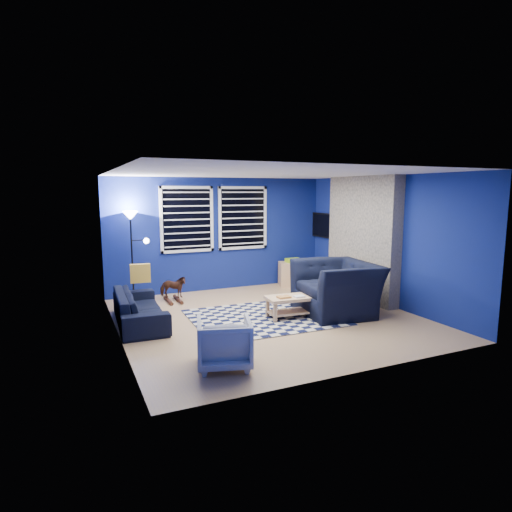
{
  "coord_description": "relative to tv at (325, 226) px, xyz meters",
  "views": [
    {
      "loc": [
        -3.17,
        -6.51,
        2.2
      ],
      "look_at": [
        -0.1,
        0.3,
        1.07
      ],
      "focal_mm": 30.0,
      "sensor_mm": 36.0,
      "label": 1
    }
  ],
  "objects": [
    {
      "name": "floor",
      "position": [
        -2.45,
        -2.0,
        -1.4
      ],
      "size": [
        5.0,
        5.0,
        0.0
      ],
      "primitive_type": "plane",
      "color": "tan",
      "rests_on": "ground"
    },
    {
      "name": "ceiling",
      "position": [
        -2.45,
        -2.0,
        1.1
      ],
      "size": [
        5.0,
        5.0,
        0.0
      ],
      "primitive_type": "plane",
      "rotation": [
        3.14,
        0.0,
        0.0
      ],
      "color": "white",
      "rests_on": "wall_back"
    },
    {
      "name": "wall_back",
      "position": [
        -2.45,
        0.5,
        -0.15
      ],
      "size": [
        5.0,
        0.0,
        5.0
      ],
      "primitive_type": "plane",
      "rotation": [
        1.57,
        0.0,
        0.0
      ],
      "color": "navy",
      "rests_on": "floor"
    },
    {
      "name": "wall_left",
      "position": [
        -4.95,
        -2.0,
        -0.15
      ],
      "size": [
        0.0,
        5.0,
        5.0
      ],
      "primitive_type": "plane",
      "rotation": [
        1.57,
        0.0,
        1.57
      ],
      "color": "navy",
      "rests_on": "floor"
    },
    {
      "name": "wall_right",
      "position": [
        0.05,
        -2.0,
        -0.15
      ],
      "size": [
        0.0,
        5.0,
        5.0
      ],
      "primitive_type": "plane",
      "rotation": [
        1.57,
        0.0,
        -1.57
      ],
      "color": "navy",
      "rests_on": "floor"
    },
    {
      "name": "fireplace",
      "position": [
        -0.09,
        -1.5,
        -0.2
      ],
      "size": [
        0.65,
        2.0,
        2.5
      ],
      "color": "gray",
      "rests_on": "floor"
    },
    {
      "name": "window_left",
      "position": [
        -3.2,
        0.46,
        0.2
      ],
      "size": [
        1.17,
        0.06,
        1.42
      ],
      "color": "black",
      "rests_on": "wall_back"
    },
    {
      "name": "window_right",
      "position": [
        -1.9,
        0.46,
        0.2
      ],
      "size": [
        1.17,
        0.06,
        1.42
      ],
      "color": "black",
      "rests_on": "wall_back"
    },
    {
      "name": "tv",
      "position": [
        0.0,
        0.0,
        0.0
      ],
      "size": [
        0.07,
        1.0,
        0.58
      ],
      "color": "black",
      "rests_on": "wall_right"
    },
    {
      "name": "rug",
      "position": [
        -2.5,
        -1.96,
        -1.39
      ],
      "size": [
        2.55,
        2.06,
        0.02
      ],
      "primitive_type": "cube",
      "rotation": [
        0.0,
        0.0,
        -0.03
      ],
      "color": "black",
      "rests_on": "floor"
    },
    {
      "name": "sofa",
      "position": [
        -4.55,
        -1.39,
        -1.13
      ],
      "size": [
        1.89,
        0.8,
        0.54
      ],
      "primitive_type": "imported",
      "rotation": [
        0.0,
        0.0,
        1.53
      ],
      "color": "black",
      "rests_on": "floor"
    },
    {
      "name": "armchair_big",
      "position": [
        -1.18,
        -2.22,
        -0.93
      ],
      "size": [
        1.56,
        1.4,
        0.93
      ],
      "primitive_type": "imported",
      "rotation": [
        0.0,
        0.0,
        -1.67
      ],
      "color": "black",
      "rests_on": "floor"
    },
    {
      "name": "armchair_bent",
      "position": [
        -3.87,
        -3.65,
        -1.09
      ],
      "size": [
        0.83,
        0.85,
        0.62
      ],
      "primitive_type": "imported",
      "rotation": [
        0.0,
        0.0,
        2.85
      ],
      "color": "gray",
      "rests_on": "floor"
    },
    {
      "name": "rocking_horse",
      "position": [
        -3.7,
        -0.2,
        -1.1
      ],
      "size": [
        0.44,
        0.59,
        0.45
      ],
      "primitive_type": "imported",
      "rotation": [
        0.0,
        0.0,
        1.15
      ],
      "color": "#452516",
      "rests_on": "floor"
    },
    {
      "name": "coffee_table",
      "position": [
        -2.11,
        -2.14,
        -1.12
      ],
      "size": [
        0.84,
        0.53,
        0.4
      ],
      "rotation": [
        0.0,
        0.0,
        -0.08
      ],
      "color": "tan",
      "rests_on": "rug"
    },
    {
      "name": "cabinet",
      "position": [
        -0.75,
        0.13,
        -1.11
      ],
      "size": [
        0.76,
        0.62,
        0.64
      ],
      "rotation": [
        0.0,
        0.0,
        -0.29
      ],
      "color": "tan",
      "rests_on": "floor"
    },
    {
      "name": "floor_lamp",
      "position": [
        -4.38,
        0.25,
        0.08
      ],
      "size": [
        0.49,
        0.3,
        1.81
      ],
      "color": "black",
      "rests_on": "floor"
    },
    {
      "name": "throw_pillow",
      "position": [
        -4.4,
        -0.65,
        -0.68
      ],
      "size": [
        0.37,
        0.14,
        0.34
      ],
      "primitive_type": "cube",
      "rotation": [
        0.0,
        0.0,
        -0.1
      ],
      "color": "gold",
      "rests_on": "sofa"
    }
  ]
}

